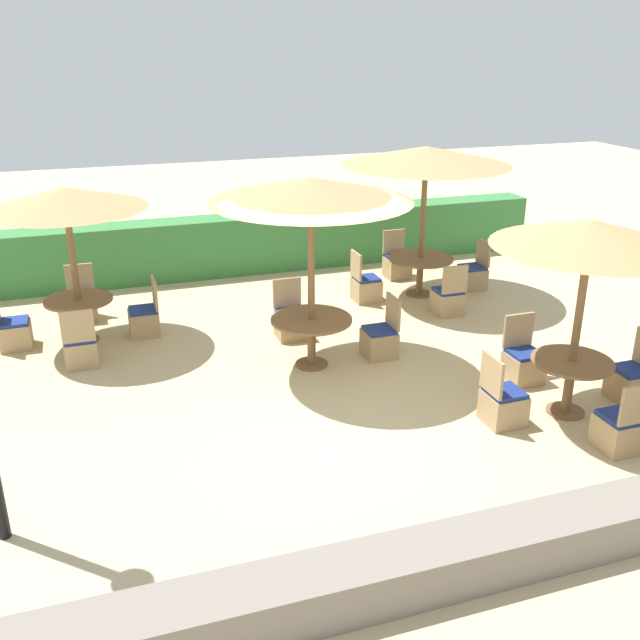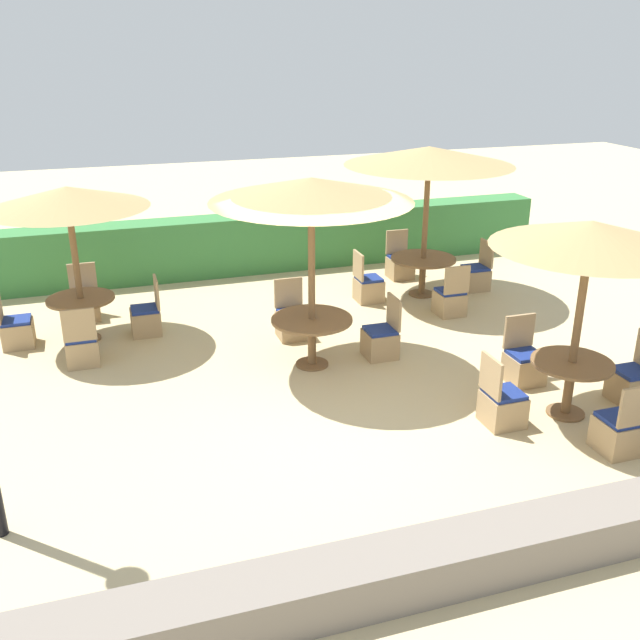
# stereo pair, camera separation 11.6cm
# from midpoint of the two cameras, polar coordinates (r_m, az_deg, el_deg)

# --- Properties ---
(ground_plane) EXTENTS (40.00, 40.00, 0.00)m
(ground_plane) POSITION_cam_midpoint_polar(r_m,az_deg,el_deg) (9.55, 1.46, -6.30)
(ground_plane) COLOR #C6B284
(hedge_row) EXTENTS (13.00, 0.70, 1.15)m
(hedge_row) POSITION_cam_midpoint_polar(r_m,az_deg,el_deg) (14.62, -6.10, 6.06)
(hedge_row) COLOR #387A3D
(hedge_row) RESTS_ON ground_plane
(stone_border) EXTENTS (10.00, 0.56, 0.45)m
(stone_border) POSITION_cam_midpoint_polar(r_m,az_deg,el_deg) (6.74, 11.93, -18.03)
(stone_border) COLOR slate
(stone_border) RESTS_ON ground_plane
(parasol_back_left) EXTENTS (2.40, 2.40, 2.45)m
(parasol_back_left) POSITION_cam_midpoint_polar(r_m,az_deg,el_deg) (11.28, -19.29, 9.19)
(parasol_back_left) COLOR brown
(parasol_back_left) RESTS_ON ground_plane
(round_table_back_left) EXTENTS (1.04, 1.04, 0.71)m
(round_table_back_left) POSITION_cam_midpoint_polar(r_m,az_deg,el_deg) (11.74, -18.27, 1.00)
(round_table_back_left) COLOR brown
(round_table_back_left) RESTS_ON ground_plane
(patio_chair_back_left_north) EXTENTS (0.46, 0.46, 0.93)m
(patio_chair_back_left_north) POSITION_cam_midpoint_polar(r_m,az_deg,el_deg) (12.73, -18.01, 1.22)
(patio_chair_back_left_north) COLOR tan
(patio_chair_back_left_north) RESTS_ON ground_plane
(patio_chair_back_left_east) EXTENTS (0.46, 0.46, 0.93)m
(patio_chair_back_left_east) POSITION_cam_midpoint_polar(r_m,az_deg,el_deg) (11.81, -13.43, 0.13)
(patio_chair_back_left_east) COLOR tan
(patio_chair_back_left_east) RESTS_ON ground_plane
(patio_chair_back_left_west) EXTENTS (0.46, 0.46, 0.93)m
(patio_chair_back_left_west) POSITION_cam_midpoint_polar(r_m,az_deg,el_deg) (11.96, -22.87, -0.77)
(patio_chair_back_left_west) COLOR tan
(patio_chair_back_left_west) RESTS_ON ground_plane
(patio_chair_back_left_south) EXTENTS (0.46, 0.46, 0.93)m
(patio_chair_back_left_south) POSITION_cam_midpoint_polar(r_m,az_deg,el_deg) (10.95, -18.20, -2.12)
(patio_chair_back_left_south) COLOR tan
(patio_chair_back_left_south) RESTS_ON ground_plane
(parasol_back_right) EXTENTS (2.98, 2.98, 2.73)m
(parasol_back_right) POSITION_cam_midpoint_polar(r_m,az_deg,el_deg) (12.87, 8.98, 12.81)
(parasol_back_right) COLOR brown
(parasol_back_right) RESTS_ON ground_plane
(round_table_back_right) EXTENTS (1.20, 1.20, 0.72)m
(round_table_back_right) POSITION_cam_midpoint_polar(r_m,az_deg,el_deg) (13.30, 8.49, 4.41)
(round_table_back_right) COLOR brown
(round_table_back_right) RESTS_ON ground_plane
(patio_chair_back_right_south) EXTENTS (0.46, 0.46, 0.93)m
(patio_chair_back_right_south) POSITION_cam_midpoint_polar(r_m,az_deg,el_deg) (12.50, 10.63, 1.56)
(patio_chair_back_right_south) COLOR tan
(patio_chair_back_right_south) RESTS_ON ground_plane
(patio_chair_back_right_west) EXTENTS (0.46, 0.46, 0.93)m
(patio_chair_back_right_west) POSITION_cam_midpoint_polar(r_m,az_deg,el_deg) (12.97, 4.10, 2.64)
(patio_chair_back_right_west) COLOR tan
(patio_chair_back_right_west) RESTS_ON ground_plane
(patio_chair_back_right_east) EXTENTS (0.46, 0.46, 0.93)m
(patio_chair_back_right_east) POSITION_cam_midpoint_polar(r_m,az_deg,el_deg) (13.90, 12.58, 3.47)
(patio_chair_back_right_east) COLOR tan
(patio_chair_back_right_east) RESTS_ON ground_plane
(patio_chair_back_right_north) EXTENTS (0.46, 0.46, 0.93)m
(patio_chair_back_right_north) POSITION_cam_midpoint_polar(r_m,az_deg,el_deg) (14.33, 6.64, 4.40)
(patio_chair_back_right_north) COLOR tan
(patio_chair_back_right_north) RESTS_ON ground_plane
(parasol_center) EXTENTS (2.78, 2.78, 2.75)m
(parasol_center) POSITION_cam_midpoint_polar(r_m,az_deg,el_deg) (9.68, -0.36, 10.34)
(parasol_center) COLOR brown
(parasol_center) RESTS_ON ground_plane
(round_table_center) EXTENTS (1.17, 1.17, 0.74)m
(round_table_center) POSITION_cam_midpoint_polar(r_m,az_deg,el_deg) (10.25, -0.33, -0.58)
(round_table_center) COLOR brown
(round_table_center) RESTS_ON ground_plane
(patio_chair_center_east) EXTENTS (0.46, 0.46, 0.93)m
(patio_chair_center_east) POSITION_cam_midpoint_polar(r_m,az_deg,el_deg) (10.71, 5.22, -1.61)
(patio_chair_center_east) COLOR tan
(patio_chair_center_east) RESTS_ON ground_plane
(patio_chair_center_north) EXTENTS (0.46, 0.46, 0.93)m
(patio_chair_center_north) POSITION_cam_midpoint_polar(r_m,az_deg,el_deg) (11.36, -1.97, -0.13)
(patio_chair_center_north) COLOR tan
(patio_chair_center_north) RESTS_ON ground_plane
(parasol_front_right) EXTENTS (2.32, 2.32, 2.52)m
(parasol_front_right) POSITION_cam_midpoint_polar(r_m,az_deg,el_deg) (8.90, 21.19, 6.32)
(parasol_front_right) COLOR brown
(parasol_front_right) RESTS_ON ground_plane
(round_table_front_right) EXTENTS (1.01, 1.01, 0.74)m
(round_table_front_right) POSITION_cam_midpoint_polar(r_m,az_deg,el_deg) (9.48, 19.75, -4.06)
(round_table_front_right) COLOR brown
(round_table_front_right) RESTS_ON ground_plane
(patio_chair_front_right_north) EXTENTS (0.46, 0.46, 0.93)m
(patio_chair_front_right_north) POSITION_cam_midpoint_polar(r_m,az_deg,el_deg) (10.30, 16.29, -3.44)
(patio_chair_front_right_north) COLOR tan
(patio_chair_front_right_north) RESTS_ON ground_plane
(patio_chair_front_right_east) EXTENTS (0.46, 0.46, 0.93)m
(patio_chair_front_right_east) POSITION_cam_midpoint_polar(r_m,az_deg,el_deg) (10.26, 23.98, -4.59)
(patio_chair_front_right_east) COLOR tan
(patio_chair_front_right_east) RESTS_ON ground_plane
(patio_chair_front_right_west) EXTENTS (0.46, 0.46, 0.93)m
(patio_chair_front_right_west) POSITION_cam_midpoint_polar(r_m,az_deg,el_deg) (9.13, 14.69, -6.61)
(patio_chair_front_right_west) COLOR tan
(patio_chair_front_right_west) RESTS_ON ground_plane
(patio_chair_front_right_south) EXTENTS (0.46, 0.46, 0.93)m
(patio_chair_front_right_south) POSITION_cam_midpoint_polar(r_m,az_deg,el_deg) (8.99, 23.19, -8.22)
(patio_chair_front_right_south) COLOR tan
(patio_chair_front_right_south) RESTS_ON ground_plane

